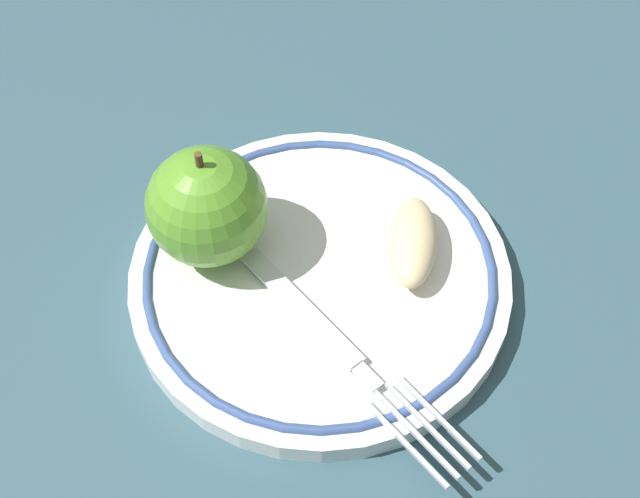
% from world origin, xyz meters
% --- Properties ---
extents(ground_plane, '(2.00, 2.00, 0.00)m').
position_xyz_m(ground_plane, '(0.00, 0.00, 0.00)').
color(ground_plane, '#335460').
extents(plate, '(0.23, 0.23, 0.02)m').
position_xyz_m(plate, '(0.01, -0.02, 0.01)').
color(plate, white).
rests_on(plate, ground_plane).
extents(apple_red_whole, '(0.07, 0.07, 0.08)m').
position_xyz_m(apple_red_whole, '(0.07, -0.05, 0.05)').
color(apple_red_whole, '#5E9F2C').
rests_on(apple_red_whole, plate).
extents(apple_slice_front, '(0.05, 0.07, 0.02)m').
position_xyz_m(apple_slice_front, '(-0.05, -0.02, 0.03)').
color(apple_slice_front, beige).
rests_on(apple_slice_front, plate).
extents(fork, '(0.10, 0.17, 0.00)m').
position_xyz_m(fork, '(0.01, 0.04, 0.02)').
color(fork, silver).
rests_on(fork, plate).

